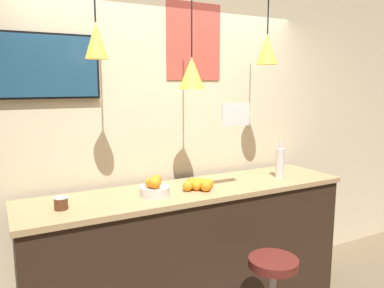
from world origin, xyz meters
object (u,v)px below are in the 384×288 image
Objects in this scene: juice_bottle at (280,162)px; mounted_tv at (42,66)px; spread_jar at (61,203)px; fruit_bowl at (154,188)px.

mounted_tv is (-1.84, 0.42, 0.80)m from juice_bottle.
mounted_tv is at bearing 167.27° from juice_bottle.
spread_jar is 0.98m from mounted_tv.
fruit_bowl is 0.70× the size of juice_bottle.
juice_bottle is at bearing -0.00° from spread_jar.
spread_jar is 0.11× the size of mounted_tv.
fruit_bowl is at bearing -32.66° from mounted_tv.
fruit_bowl reaches higher than spread_jar.
fruit_bowl is 0.28× the size of mounted_tv.
juice_bottle reaches higher than spread_jar.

